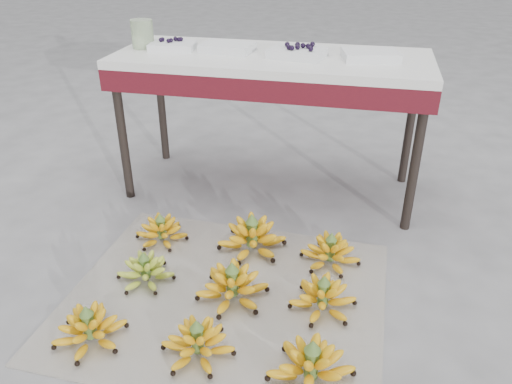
% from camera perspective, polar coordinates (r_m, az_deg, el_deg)
% --- Properties ---
extents(ground, '(60.00, 60.00, 0.00)m').
position_cam_1_polar(ground, '(2.00, -2.52, -13.59)').
color(ground, slate).
rests_on(ground, ground).
extents(newspaper_mat, '(1.28, 1.08, 0.01)m').
position_cam_1_polar(newspaper_mat, '(2.06, -3.48, -11.94)').
color(newspaper_mat, white).
rests_on(newspaper_mat, ground).
extents(bunch_front_left, '(0.33, 0.33, 0.16)m').
position_cam_1_polar(bunch_front_left, '(1.94, -18.48, -14.59)').
color(bunch_front_left, yellow).
rests_on(bunch_front_left, newspaper_mat).
extents(bunch_front_center, '(0.30, 0.30, 0.16)m').
position_cam_1_polar(bunch_front_center, '(1.81, -6.68, -16.74)').
color(bunch_front_center, yellow).
rests_on(bunch_front_center, newspaper_mat).
extents(bunch_front_right, '(0.30, 0.30, 0.18)m').
position_cam_1_polar(bunch_front_right, '(1.72, 6.34, -19.26)').
color(bunch_front_right, yellow).
rests_on(bunch_front_right, newspaper_mat).
extents(bunch_mid_left, '(0.29, 0.29, 0.15)m').
position_cam_1_polar(bunch_mid_left, '(2.15, -12.53, -8.80)').
color(bunch_mid_left, olive).
rests_on(bunch_mid_left, newspaper_mat).
extents(bunch_mid_center, '(0.35, 0.35, 0.18)m').
position_cam_1_polar(bunch_mid_center, '(2.01, -2.71, -10.67)').
color(bunch_mid_center, yellow).
rests_on(bunch_mid_center, newspaper_mat).
extents(bunch_mid_right, '(0.31, 0.31, 0.16)m').
position_cam_1_polar(bunch_mid_right, '(1.99, 7.66, -11.83)').
color(bunch_mid_right, yellow).
rests_on(bunch_mid_right, newspaper_mat).
extents(bunch_back_left, '(0.27, 0.27, 0.15)m').
position_cam_1_polar(bunch_back_left, '(2.39, -10.75, -4.43)').
color(bunch_back_left, yellow).
rests_on(bunch_back_left, newspaper_mat).
extents(bunch_back_center, '(0.39, 0.39, 0.19)m').
position_cam_1_polar(bunch_back_center, '(2.28, -0.46, -5.19)').
color(bunch_back_center, yellow).
rests_on(bunch_back_center, newspaper_mat).
extents(bunch_back_right, '(0.28, 0.28, 0.16)m').
position_cam_1_polar(bunch_back_right, '(2.23, 8.48, -6.85)').
color(bunch_back_right, yellow).
rests_on(bunch_back_right, newspaper_mat).
extents(vendor_table, '(1.57, 0.63, 0.76)m').
position_cam_1_polar(vendor_table, '(2.60, 1.81, 13.59)').
color(vendor_table, black).
rests_on(vendor_table, ground).
extents(tray_far_left, '(0.24, 0.19, 0.06)m').
position_cam_1_polar(tray_far_left, '(2.71, -9.49, 16.17)').
color(tray_far_left, silver).
rests_on(tray_far_left, vendor_table).
extents(tray_left, '(0.27, 0.21, 0.04)m').
position_cam_1_polar(tray_left, '(2.64, -3.26, 16.18)').
color(tray_left, silver).
rests_on(tray_left, vendor_table).
extents(tray_right, '(0.29, 0.23, 0.07)m').
position_cam_1_polar(tray_right, '(2.52, 4.76, 15.63)').
color(tray_right, silver).
rests_on(tray_right, vendor_table).
extents(tray_far_right, '(0.30, 0.24, 0.04)m').
position_cam_1_polar(tray_far_right, '(2.53, 12.94, 15.00)').
color(tray_far_right, silver).
rests_on(tray_far_right, vendor_table).
extents(glass_jar, '(0.12, 0.12, 0.14)m').
position_cam_1_polar(glass_jar, '(2.76, -12.85, 17.20)').
color(glass_jar, beige).
rests_on(glass_jar, vendor_table).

